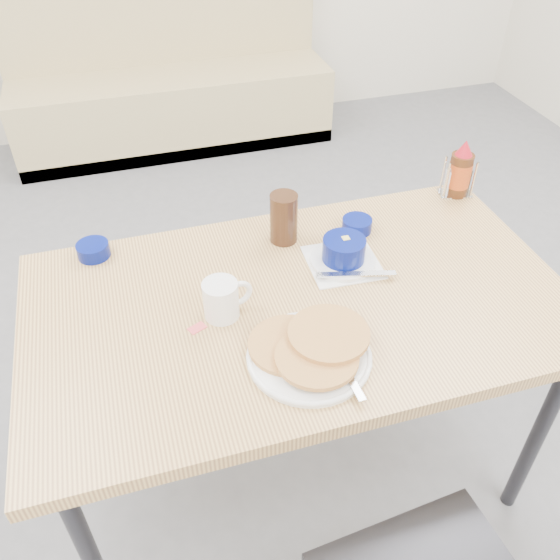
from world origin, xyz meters
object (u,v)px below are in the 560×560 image
object	(u,v)px
amber_tumbler	(284,218)
syrup_bottle	(460,172)
grits_setting	(344,253)
booth_bench	(170,85)
dining_table	(300,317)
creamer_bowl	(93,250)
condiment_caddy	(457,182)
coffee_mug	(222,299)
pancake_plate	(310,350)
butter_bowl	(357,225)

from	to	relation	value
amber_tumbler	syrup_bottle	distance (m)	0.61
grits_setting	amber_tumbler	world-z (taller)	amber_tumbler
booth_bench	syrup_bottle	size ratio (longest dim) A/B	10.06
dining_table	creamer_bowl	size ratio (longest dim) A/B	15.55
condiment_caddy	amber_tumbler	bearing A→B (deg)	-158.84
condiment_caddy	coffee_mug	bearing A→B (deg)	-144.34
pancake_plate	dining_table	bearing A→B (deg)	78.54
creamer_bowl	butter_bowl	size ratio (longest dim) A/B	1.02
grits_setting	creamer_bowl	distance (m)	0.70
grits_setting	amber_tumbler	distance (m)	0.20
syrup_bottle	coffee_mug	bearing A→B (deg)	-158.11
coffee_mug	amber_tumbler	distance (m)	0.35
dining_table	coffee_mug	xyz separation A→B (m)	(-0.20, 0.00, 0.11)
coffee_mug	condiment_caddy	bearing A→B (deg)	21.92
creamer_bowl	butter_bowl	bearing A→B (deg)	-7.38
grits_setting	condiment_caddy	xyz separation A→B (m)	(0.48, 0.23, 0.01)
butter_bowl	creamer_bowl	bearing A→B (deg)	172.62
booth_bench	creamer_bowl	size ratio (longest dim) A/B	21.10
dining_table	grits_setting	distance (m)	0.22
booth_bench	pancake_plate	size ratio (longest dim) A/B	6.19
coffee_mug	syrup_bottle	size ratio (longest dim) A/B	0.68
pancake_plate	butter_bowl	size ratio (longest dim) A/B	3.49
butter_bowl	amber_tumbler	world-z (taller)	amber_tumbler
dining_table	syrup_bottle	xyz separation A→B (m)	(0.64, 0.34, 0.14)
creamer_bowl	amber_tumbler	xyz separation A→B (m)	(0.53, -0.08, 0.05)
booth_bench	butter_bowl	bearing A→B (deg)	-83.62
booth_bench	syrup_bottle	xyz separation A→B (m)	(0.64, -2.19, 0.49)
booth_bench	creamer_bowl	xyz separation A→B (m)	(-0.50, -2.19, 0.43)
pancake_plate	coffee_mug	distance (m)	0.26
dining_table	amber_tumbler	bearing A→B (deg)	82.27
butter_bowl	syrup_bottle	distance (m)	0.40
booth_bench	coffee_mug	size ratio (longest dim) A/B	14.70
coffee_mug	dining_table	bearing A→B (deg)	-0.60
coffee_mug	creamer_bowl	xyz separation A→B (m)	(-0.30, 0.34, -0.03)
coffee_mug	butter_bowl	xyz separation A→B (m)	(0.46, 0.24, -0.03)
butter_bowl	syrup_bottle	world-z (taller)	syrup_bottle
dining_table	grits_setting	world-z (taller)	grits_setting
grits_setting	booth_bench	bearing A→B (deg)	93.79
condiment_caddy	syrup_bottle	bearing A→B (deg)	13.74
booth_bench	dining_table	size ratio (longest dim) A/B	1.36
amber_tumbler	condiment_caddy	bearing A→B (deg)	7.41
butter_bowl	amber_tumbler	bearing A→B (deg)	175.06
dining_table	butter_bowl	xyz separation A→B (m)	(0.26, 0.24, 0.08)
coffee_mug	grits_setting	xyz separation A→B (m)	(0.36, 0.11, -0.02)
butter_bowl	booth_bench	bearing A→B (deg)	96.38
dining_table	coffee_mug	distance (m)	0.23
booth_bench	grits_setting	distance (m)	2.47
creamer_bowl	amber_tumbler	bearing A→B (deg)	-8.38
creamer_bowl	syrup_bottle	distance (m)	1.14
condiment_caddy	syrup_bottle	distance (m)	0.04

